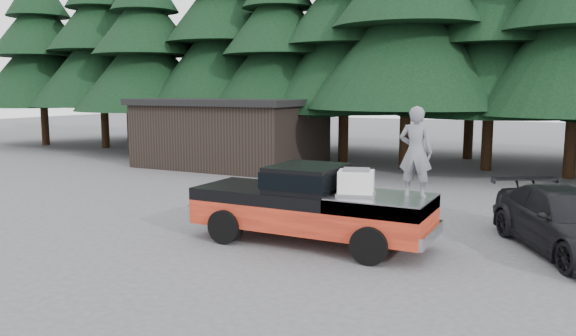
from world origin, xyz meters
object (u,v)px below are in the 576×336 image
at_px(pickup_truck, 311,216).
at_px(man_on_bed, 416,152).
at_px(parked_car, 570,222).
at_px(air_compressor, 356,183).
at_px(utility_building, 232,132).

distance_m(pickup_truck, man_on_bed, 3.00).
xyz_separation_m(pickup_truck, parked_car, (5.65, 1.95, 0.07)).
bearing_deg(pickup_truck, parked_car, 19.04).
distance_m(air_compressor, utility_building, 15.67).
xyz_separation_m(air_compressor, parked_car, (4.43, 2.12, -0.87)).
distance_m(pickup_truck, parked_car, 5.98).
relative_size(parked_car, utility_building, 0.60).
height_order(pickup_truck, parked_car, parked_car).
bearing_deg(air_compressor, pickup_truck, 156.67).
height_order(man_on_bed, utility_building, man_on_bed).
bearing_deg(air_compressor, utility_building, 117.65).
height_order(air_compressor, utility_building, utility_building).
relative_size(pickup_truck, parked_car, 1.19).
height_order(air_compressor, man_on_bed, man_on_bed).
bearing_deg(man_on_bed, parked_car, -151.79).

